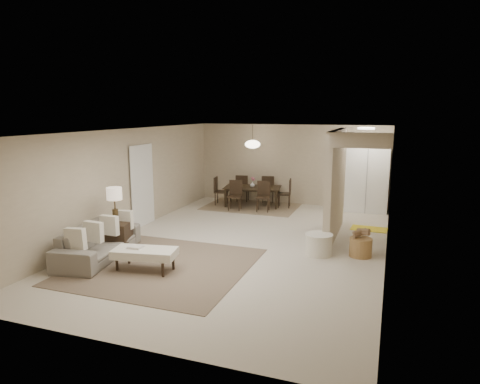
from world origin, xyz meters
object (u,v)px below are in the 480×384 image
at_px(dining_table, 252,197).
at_px(side_table, 117,236).
at_px(round_pouf, 319,245).
at_px(sofa, 98,242).
at_px(ottoman_bench, 145,253).
at_px(wicker_basket, 361,247).
at_px(pantry_cabinet, 367,176).

bearing_deg(dining_table, side_table, -114.59).
relative_size(round_pouf, dining_table, 0.33).
xyz_separation_m(sofa, ottoman_bench, (1.26, -0.30, 0.01)).
bearing_deg(ottoman_bench, round_pouf, 23.75).
distance_m(sofa, ottoman_bench, 1.30).
height_order(sofa, ottoman_bench, sofa).
bearing_deg(round_pouf, wicker_basket, 13.29).
xyz_separation_m(pantry_cabinet, dining_table, (-3.37, -0.45, -0.75)).
bearing_deg(side_table, wicker_basket, 15.10).
bearing_deg(sofa, ottoman_bench, -113.34).
distance_m(side_table, round_pouf, 4.25).
bearing_deg(wicker_basket, ottoman_bench, -149.76).
distance_m(wicker_basket, dining_table, 5.11).
xyz_separation_m(round_pouf, wicker_basket, (0.82, 0.19, -0.03)).
relative_size(side_table, round_pouf, 1.05).
bearing_deg(sofa, dining_table, -24.43).
distance_m(pantry_cabinet, side_table, 7.29).
bearing_deg(ottoman_bench, side_table, 135.00).
height_order(ottoman_bench, dining_table, dining_table).
height_order(pantry_cabinet, ottoman_bench, pantry_cabinet).
bearing_deg(wicker_basket, side_table, -164.90).
height_order(side_table, round_pouf, side_table).
distance_m(ottoman_bench, round_pouf, 3.49).
bearing_deg(pantry_cabinet, dining_table, -172.38).
relative_size(pantry_cabinet, ottoman_bench, 1.70).
relative_size(ottoman_bench, dining_table, 0.72).
bearing_deg(side_table, pantry_cabinet, 49.05).
bearing_deg(wicker_basket, pantry_cabinet, 92.19).
xyz_separation_m(pantry_cabinet, round_pouf, (-0.66, -4.34, -0.83)).
bearing_deg(pantry_cabinet, side_table, -130.95).
height_order(sofa, side_table, sofa).
xyz_separation_m(pantry_cabinet, sofa, (-4.80, -6.01, -0.73)).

